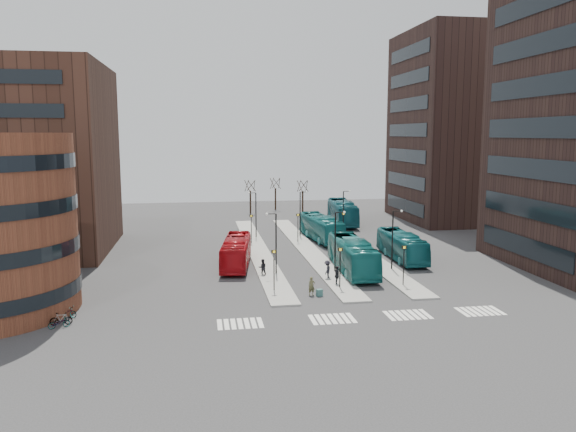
{
  "coord_description": "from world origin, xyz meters",
  "views": [
    {
      "loc": [
        -10.69,
        -35.97,
        13.91
      ],
      "look_at": [
        -1.25,
        24.07,
        5.0
      ],
      "focal_mm": 35.0,
      "sensor_mm": 36.0,
      "label": 1
    }
  ],
  "objects": [
    {
      "name": "traveller",
      "position": [
        -1.33,
        10.39,
        0.83
      ],
      "size": [
        0.65,
        0.48,
        1.65
      ],
      "primitive_type": "imported",
      "rotation": [
        0.0,
        0.0,
        0.14
      ],
      "color": "brown",
      "rests_on": "ground"
    },
    {
      "name": "bicycle_near",
      "position": [
        -21.0,
        5.09,
        0.4
      ],
      "size": [
        1.6,
        1.03,
        0.8
      ],
      "primitive_type": "imported",
      "rotation": [
        0.0,
        0.0,
        1.93
      ],
      "color": "gray",
      "rests_on": "ground"
    },
    {
      "name": "bicycle_mid",
      "position": [
        -21.0,
        5.71,
        0.48
      ],
      "size": [
        1.62,
        0.59,
        0.96
      ],
      "primitive_type": "imported",
      "rotation": [
        0.0,
        0.0,
        1.66
      ],
      "color": "gray",
      "rests_on": "ground"
    },
    {
      "name": "tower_far",
      "position": [
        31.98,
        50.0,
        15.0
      ],
      "size": [
        20.12,
        20.0,
        30.0
      ],
      "color": "black",
      "rests_on": "ground"
    },
    {
      "name": "island_left",
      "position": [
        -4.0,
        30.0,
        0.07
      ],
      "size": [
        2.5,
        45.0,
        0.15
      ],
      "primitive_type": "cube",
      "color": "gray",
      "rests_on": "ground"
    },
    {
      "name": "commuter_c",
      "position": [
        1.27,
        15.6,
        0.92
      ],
      "size": [
        1.14,
        1.36,
        1.83
      ],
      "primitive_type": "imported",
      "rotation": [
        0.0,
        0.0,
        4.25
      ],
      "color": "black",
      "rests_on": "ground"
    },
    {
      "name": "commuter_a",
      "position": [
        -4.78,
        17.79,
        0.84
      ],
      "size": [
        0.85,
        0.68,
        1.69
      ],
      "primitive_type": "imported",
      "rotation": [
        0.0,
        0.0,
        3.19
      ],
      "color": "black",
      "rests_on": "ground"
    },
    {
      "name": "bicycle_far",
      "position": [
        -21.0,
        7.52,
        0.44
      ],
      "size": [
        1.77,
        1.18,
        0.88
      ],
      "primitive_type": "imported",
      "rotation": [
        0.0,
        0.0,
        1.17
      ],
      "color": "gray",
      "rests_on": "ground"
    },
    {
      "name": "teal_bus_a",
      "position": [
        4.46,
        18.14,
        1.69
      ],
      "size": [
        3.34,
        12.27,
        3.39
      ],
      "primitive_type": "imported",
      "rotation": [
        0.0,
        0.0,
        -0.04
      ],
      "color": "#136261",
      "rests_on": "ground"
    },
    {
      "name": "teal_bus_b",
      "position": [
        4.96,
        35.31,
        1.65
      ],
      "size": [
        3.91,
        12.03,
        3.29
      ],
      "primitive_type": "imported",
      "rotation": [
        0.0,
        0.0,
        0.1
      ],
      "color": "#15676A",
      "rests_on": "ground"
    },
    {
      "name": "ground",
      "position": [
        0.0,
        0.0,
        0.0
      ],
      "size": [
        160.0,
        160.0,
        0.0
      ],
      "primitive_type": "plane",
      "color": "#2B2B2E",
      "rests_on": "ground"
    },
    {
      "name": "lamp_posts",
      "position": [
        2.64,
        28.0,
        3.58
      ],
      "size": [
        14.04,
        20.24,
        6.12
      ],
      "color": "black",
      "rests_on": "ground"
    },
    {
      "name": "teal_bus_c",
      "position": [
        11.39,
        22.73,
        1.52
      ],
      "size": [
        2.8,
        10.99,
        3.05
      ],
      "primitive_type": "imported",
      "rotation": [
        0.0,
        0.0,
        -0.02
      ],
      "color": "#135A61",
      "rests_on": "ground"
    },
    {
      "name": "island_mid",
      "position": [
        2.0,
        30.0,
        0.07
      ],
      "size": [
        2.5,
        45.0,
        0.15
      ],
      "primitive_type": "cube",
      "color": "gray",
      "rests_on": "ground"
    },
    {
      "name": "island_right",
      "position": [
        8.0,
        30.0,
        0.07
      ],
      "size": [
        2.5,
        45.0,
        0.15
      ],
      "primitive_type": "cube",
      "color": "gray",
      "rests_on": "ground"
    },
    {
      "name": "red_bus",
      "position": [
        -7.07,
        22.41,
        1.54
      ],
      "size": [
        4.06,
        11.29,
        3.08
      ],
      "primitive_type": "imported",
      "rotation": [
        0.0,
        0.0,
        -0.14
      ],
      "color": "#AC0D14",
      "rests_on": "ground"
    },
    {
      "name": "teal_bus_d",
      "position": [
        11.13,
        48.13,
        1.82
      ],
      "size": [
        4.32,
        13.3,
        3.64
      ],
      "primitive_type": "imported",
      "rotation": [
        0.0,
        0.0,
        -0.1
      ],
      "color": "#12525E",
      "rests_on": "ground"
    },
    {
      "name": "commuter_b",
      "position": [
        1.62,
        13.18,
        0.93
      ],
      "size": [
        0.68,
        1.16,
        1.85
      ],
      "primitive_type": "imported",
      "rotation": [
        0.0,
        0.0,
        1.34
      ],
      "color": "black",
      "rests_on": "ground"
    },
    {
      "name": "suitcase",
      "position": [
        -0.7,
        10.05,
        0.3
      ],
      "size": [
        0.59,
        0.52,
        0.61
      ],
      "primitive_type": "cube",
      "rotation": [
        0.0,
        0.0,
        0.33
      ],
      "color": "navy",
      "rests_on": "ground"
    },
    {
      "name": "crosswalk_stripes",
      "position": [
        1.75,
        4.0,
        0.01
      ],
      "size": [
        22.35,
        2.4,
        0.01
      ],
      "color": "silver",
      "rests_on": "ground"
    },
    {
      "name": "sign_poles",
      "position": [
        1.6,
        23.0,
        2.41
      ],
      "size": [
        12.45,
        22.12,
        3.65
      ],
      "color": "black",
      "rests_on": "ground"
    },
    {
      "name": "bare_trees",
      "position": [
        2.67,
        62.67,
        2.72
      ],
      "size": [
        10.97,
        8.14,
        5.9
      ],
      "color": "black",
      "rests_on": "ground"
    }
  ]
}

